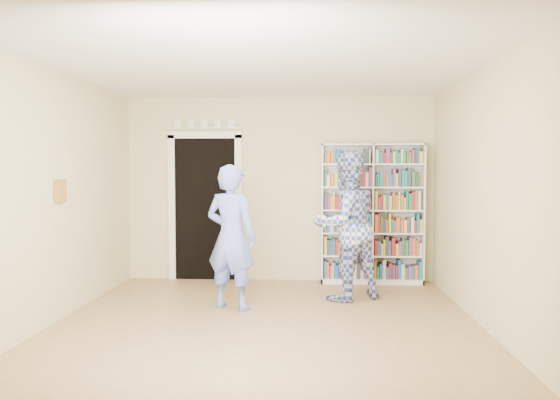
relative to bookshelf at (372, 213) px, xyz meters
name	(u,v)px	position (x,y,z in m)	size (l,w,h in m)	color
floor	(265,328)	(-1.35, -2.34, -1.01)	(5.00, 5.00, 0.00)	#966E48
ceiling	(264,63)	(-1.35, -2.34, 1.69)	(5.00, 5.00, 0.00)	white
wall_back	(279,189)	(-1.35, 0.16, 0.34)	(4.50, 4.50, 0.00)	beige
wall_left	(50,197)	(-3.60, -2.34, 0.34)	(5.00, 5.00, 0.00)	beige
wall_right	(490,198)	(0.90, -2.34, 0.34)	(5.00, 5.00, 0.00)	beige
bookshelf	(372,213)	(0.00, 0.00, 0.00)	(1.46, 0.27, 2.01)	white
doorway	(205,201)	(-2.45, 0.13, 0.17)	(1.10, 0.08, 2.43)	black
wall_art	(60,191)	(-3.58, -2.14, 0.39)	(0.03, 0.25, 0.25)	brown
man_blue	(231,237)	(-1.81, -1.59, -0.17)	(0.62, 0.41, 1.69)	#6684E4
man_plaid	(346,226)	(-0.44, -1.03, -0.08)	(0.91, 0.71, 1.87)	#33449C
paper_sheet	(352,216)	(-0.38, -1.24, 0.06)	(0.22, 0.01, 0.32)	white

